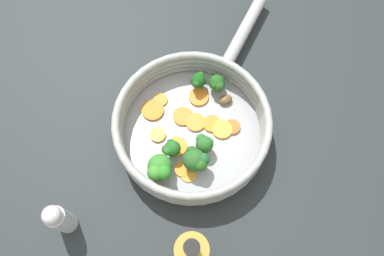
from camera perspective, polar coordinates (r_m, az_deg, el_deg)
The scene contains 27 objects.
ground_plane at distance 0.75m, azimuth 0.00°, elevation -0.83°, with size 4.00×4.00×0.00m, color #22282A.
skillet at distance 0.74m, azimuth 0.00°, elevation -0.64°, with size 0.28×0.28×0.01m, color #939699.
skillet_rim_wall at distance 0.71m, azimuth 0.00°, elevation 0.46°, with size 0.30×0.30×0.06m.
skillet_handle at distance 0.84m, azimuth 7.83°, elevation 14.27°, with size 0.03×0.03×0.22m, color #999B9E.
skillet_rivet_left at distance 0.78m, azimuth 5.94°, elevation 7.09°, with size 0.01×0.01×0.01m, color #989998.
skillet_rivet_right at distance 0.79m, azimuth 2.75°, elevation 8.46°, with size 0.01×0.01×0.01m, color #959795.
carrot_slice_0 at distance 0.74m, azimuth 3.07°, elevation 0.65°, with size 0.04×0.04×0.01m, color orange.
carrot_slice_1 at distance 0.71m, azimuth -1.44°, elevation -6.28°, with size 0.03×0.03×0.00m, color orange.
carrot_slice_2 at distance 0.74m, azimuth 0.54°, elevation 0.87°, with size 0.04×0.04×0.01m, color orange.
carrot_slice_3 at distance 0.76m, azimuth -4.86°, elevation 4.28°, with size 0.03×0.03×0.00m, color orange.
carrot_slice_4 at distance 0.74m, azimuth 4.59°, elevation -0.19°, with size 0.04×0.04×0.01m, color orange.
carrot_slice_5 at distance 0.73m, azimuth -5.24°, elevation -1.01°, with size 0.03×0.03×0.01m, color #F78E3F.
carrot_slice_6 at distance 0.71m, azimuth -0.56°, elevation -7.09°, with size 0.03×0.03×0.00m, color orange.
carrot_slice_7 at distance 0.75m, azimuth -1.33°, elevation 1.83°, with size 0.04×0.04×0.00m, color orange.
carrot_slice_8 at distance 0.75m, azimuth -6.00°, elevation 2.73°, with size 0.05×0.05×0.01m, color orange.
carrot_slice_9 at distance 0.72m, azimuth -2.33°, elevation -2.80°, with size 0.04×0.04×0.00m, color orange.
carrot_slice_10 at distance 0.76m, azimuth 1.01°, elevation 4.75°, with size 0.04×0.04×0.01m, color orange.
carrot_slice_11 at distance 0.74m, azimuth 6.15°, elevation 0.16°, with size 0.03×0.03×0.01m, color orange.
broccoli_floret_0 at distance 0.68m, azimuth -4.94°, elevation -6.16°, with size 0.05×0.05×0.05m.
broccoli_floret_1 at distance 0.75m, azimuth 3.86°, elevation 6.70°, with size 0.04×0.03×0.04m.
broccoli_floret_2 at distance 0.69m, azimuth -3.20°, elevation -3.18°, with size 0.03×0.04×0.04m.
broccoli_floret_3 at distance 0.68m, azimuth 0.63°, elevation -4.91°, with size 0.05×0.05×0.05m.
broccoli_floret_4 at distance 0.76m, azimuth 0.94°, elevation 7.19°, with size 0.03×0.03×0.04m.
broccoli_floret_5 at distance 0.70m, azimuth 1.73°, elevation -2.49°, with size 0.04×0.04×0.04m.
mushroom_piece_0 at distance 0.76m, azimuth 5.15°, elevation 4.31°, with size 0.03×0.02×0.01m, color brown.
salt_shaker at distance 0.69m, azimuth -19.58°, elevation -12.91°, with size 0.04×0.04×0.10m.
oil_bottle at distance 0.62m, azimuth -0.04°, elevation -18.51°, with size 0.05×0.05×0.18m.
Camera 1 is at (0.24, -0.14, 0.70)m, focal length 35.00 mm.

